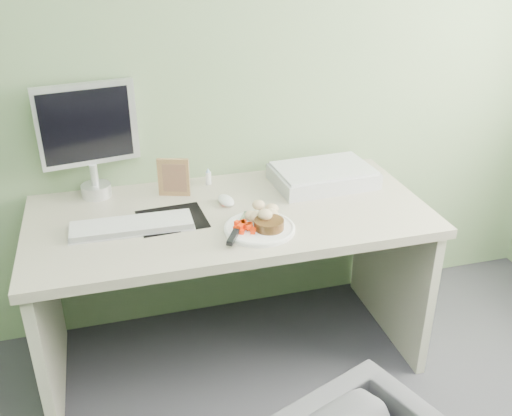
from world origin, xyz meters
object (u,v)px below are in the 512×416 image
object	(u,v)px
desk	(231,251)
monitor	(89,134)
plate	(260,229)
scanner	(323,176)

from	to	relation	value
desk	monitor	size ratio (longest dim) A/B	3.34
plate	monitor	world-z (taller)	monitor
desk	plate	bearing A→B (deg)	-67.79
desk	plate	xyz separation A→B (m)	(0.07, -0.18, 0.19)
scanner	monitor	bearing A→B (deg)	167.99
scanner	monitor	distance (m)	1.01
desk	monitor	distance (m)	0.75
scanner	desk	bearing A→B (deg)	-163.97
monitor	desk	bearing A→B (deg)	-41.07
monitor	plate	bearing A→B (deg)	-49.73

